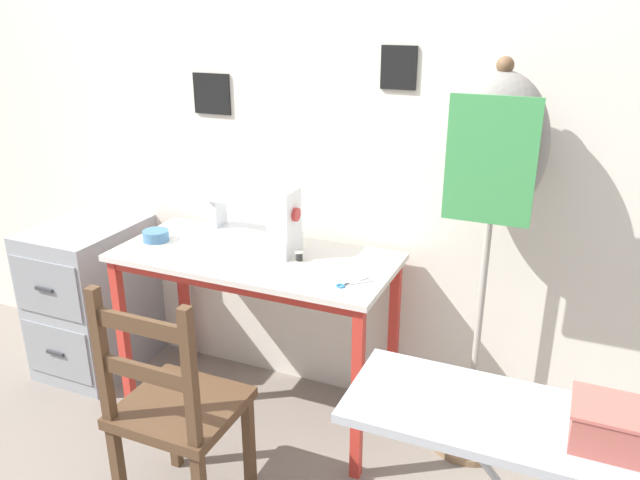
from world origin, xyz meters
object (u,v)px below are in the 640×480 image
object	(u,v)px
scissors	(349,284)
dress_form	(494,169)
filing_cabinet	(93,297)
ironing_board	(593,453)
storage_box	(625,429)
wooden_chair	(176,410)
fabric_bowl	(156,235)
sewing_machine	(258,220)
thread_spool_near_machine	(299,256)

from	to	relation	value
scissors	dress_form	bearing A→B (deg)	30.62
filing_cabinet	ironing_board	xyz separation A→B (m)	(2.27, -0.82, 0.41)
storage_box	ironing_board	bearing A→B (deg)	157.65
scissors	filing_cabinet	distance (m)	1.48
wooden_chair	filing_cabinet	bearing A→B (deg)	145.49
fabric_bowl	wooden_chair	world-z (taller)	wooden_chair
scissors	filing_cabinet	bearing A→B (deg)	173.83
fabric_bowl	wooden_chair	distance (m)	0.87
sewing_machine	scissors	distance (m)	0.53
sewing_machine	filing_cabinet	size ratio (longest dim) A/B	0.53
filing_cabinet	dress_form	xyz separation A→B (m)	(1.86, 0.11, 0.82)
thread_spool_near_machine	filing_cabinet	size ratio (longest dim) A/B	0.05
filing_cabinet	storage_box	world-z (taller)	storage_box
sewing_machine	dress_form	distance (m)	0.98
sewing_machine	fabric_bowl	bearing A→B (deg)	-168.92
scissors	wooden_chair	world-z (taller)	wooden_chair
scissors	wooden_chair	distance (m)	0.76
scissors	ironing_board	world-z (taller)	ironing_board
wooden_chair	storage_box	xyz separation A→B (m)	(1.33, -0.17, 0.45)
fabric_bowl	storage_box	bearing A→B (deg)	-22.95
storage_box	dress_form	bearing A→B (deg)	115.35
wooden_chair	dress_form	bearing A→B (deg)	41.80
dress_form	storage_box	bearing A→B (deg)	-64.65
filing_cabinet	wooden_chair	bearing A→B (deg)	-34.51
fabric_bowl	wooden_chair	size ratio (longest dim) A/B	0.12
fabric_bowl	dress_form	distance (m)	1.45
storage_box	thread_spool_near_machine	bearing A→B (deg)	144.90
ironing_board	storage_box	distance (m)	0.11
filing_cabinet	storage_box	size ratio (longest dim) A/B	3.27
fabric_bowl	scissors	bearing A→B (deg)	-5.58
sewing_machine	fabric_bowl	size ratio (longest dim) A/B	3.49
scissors	dress_form	distance (m)	0.67
thread_spool_near_machine	filing_cabinet	bearing A→B (deg)	178.90
fabric_bowl	wooden_chair	xyz separation A→B (m)	(0.51, -0.61, -0.36)
fabric_bowl	thread_spool_near_machine	bearing A→B (deg)	3.31
scissors	thread_spool_near_machine	distance (m)	0.30
fabric_bowl	scissors	world-z (taller)	fabric_bowl
thread_spool_near_machine	storage_box	size ratio (longest dim) A/B	0.18
scissors	fabric_bowl	bearing A→B (deg)	174.42
wooden_chair	filing_cabinet	xyz separation A→B (m)	(-0.98, 0.68, -0.06)
thread_spool_near_machine	fabric_bowl	bearing A→B (deg)	-176.69
sewing_machine	scissors	world-z (taller)	sewing_machine
sewing_machine	ironing_board	bearing A→B (deg)	-32.61
dress_form	thread_spool_near_machine	bearing A→B (deg)	-169.32
sewing_machine	storage_box	size ratio (longest dim) A/B	1.73
scissors	storage_box	size ratio (longest dim) A/B	0.59
sewing_machine	filing_cabinet	world-z (taller)	sewing_machine
dress_form	fabric_bowl	bearing A→B (deg)	-172.87
fabric_bowl	thread_spool_near_machine	world-z (taller)	fabric_bowl
sewing_machine	dress_form	bearing A→B (deg)	5.12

